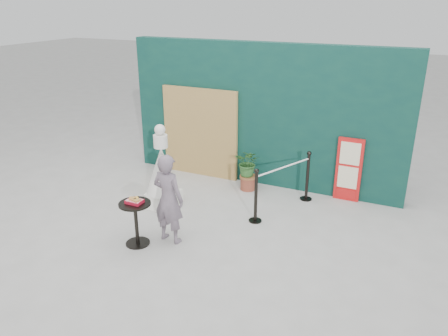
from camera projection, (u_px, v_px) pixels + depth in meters
ground at (193, 250)px, 7.09m from camera, size 60.00×60.00×0.00m
back_wall at (263, 115)px, 9.20m from camera, size 6.00×0.30×3.00m
bamboo_fence at (200, 133)px, 9.76m from camera, size 1.80×0.08×2.00m
woman at (168, 199)px, 7.10m from camera, size 0.59×0.42×1.53m
menu_board at (349, 170)px, 8.60m from camera, size 0.50×0.07×1.30m
statue at (162, 174)px, 8.33m from camera, size 0.65×0.65×1.66m
cafe_table at (136, 217)px, 7.09m from camera, size 0.52×0.52×0.75m
food_basket at (135, 201)px, 6.98m from camera, size 0.26×0.19×0.11m
planter at (248, 166)px, 9.13m from camera, size 0.53×0.46×0.90m
stanchion_barrier at (283, 186)px, 8.25m from camera, size 0.84×1.54×1.03m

